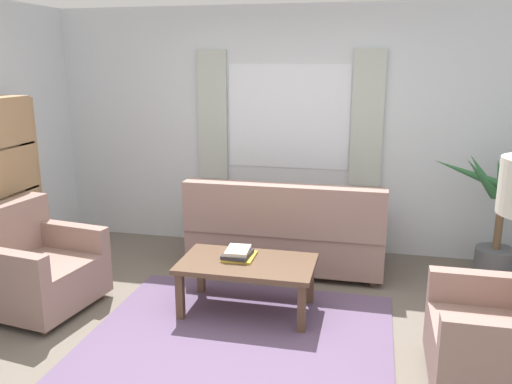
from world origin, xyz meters
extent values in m
plane|color=#6B6056|center=(0.00, 0.00, 0.00)|extent=(6.24, 6.24, 0.00)
cube|color=silver|center=(0.00, 2.26, 1.30)|extent=(5.32, 0.12, 2.60)
cube|color=white|center=(0.00, 2.20, 1.45)|extent=(1.30, 0.01, 1.10)
cube|color=#B2BCB2|center=(-0.83, 2.17, 1.45)|extent=(0.32, 0.06, 1.40)
cube|color=#B2BCB2|center=(0.83, 2.17, 1.45)|extent=(0.32, 0.06, 1.40)
cube|color=#604C6B|center=(0.00, 0.00, 0.01)|extent=(2.26, 2.09, 0.01)
cube|color=gray|center=(0.11, 1.60, 0.25)|extent=(1.90, 0.80, 0.38)
cube|color=gray|center=(0.11, 1.28, 0.68)|extent=(1.90, 0.20, 0.48)
cube|color=gray|center=(0.98, 1.60, 0.56)|extent=(0.16, 0.80, 0.24)
cube|color=gray|center=(-0.76, 1.60, 0.56)|extent=(0.16, 0.80, 0.24)
cylinder|color=brown|center=(0.96, 1.90, 0.03)|extent=(0.06, 0.06, 0.06)
cylinder|color=brown|center=(-0.74, 1.90, 0.03)|extent=(0.06, 0.06, 0.06)
cylinder|color=brown|center=(0.96, 1.30, 0.03)|extent=(0.06, 0.06, 0.06)
cylinder|color=brown|center=(-0.74, 1.30, 0.03)|extent=(0.06, 0.06, 0.06)
cube|color=gray|center=(-1.74, 0.20, 0.24)|extent=(0.91, 0.95, 0.36)
cube|color=gray|center=(-2.06, 0.25, 0.65)|extent=(0.30, 0.86, 0.46)
cube|color=gray|center=(-1.79, -0.15, 0.53)|extent=(0.81, 0.23, 0.22)
cube|color=gray|center=(-1.68, 0.56, 0.53)|extent=(0.81, 0.23, 0.22)
cylinder|color=brown|center=(-1.47, -0.18, 0.03)|extent=(0.05, 0.05, 0.06)
cylinder|color=brown|center=(-1.37, 0.50, 0.03)|extent=(0.05, 0.05, 0.06)
cylinder|color=brown|center=(-2.00, 0.59, 0.03)|extent=(0.05, 0.05, 0.06)
cube|color=gray|center=(1.73, -0.16, 0.24)|extent=(0.80, 0.84, 0.36)
cube|color=gray|center=(1.73, 0.20, 0.53)|extent=(0.80, 0.12, 0.22)
cylinder|color=brown|center=(1.41, 0.18, 0.03)|extent=(0.05, 0.05, 0.06)
cube|color=brown|center=(-0.05, 0.54, 0.42)|extent=(1.10, 0.64, 0.04)
cube|color=brown|center=(-0.54, 0.28, 0.20)|extent=(0.06, 0.06, 0.40)
cube|color=brown|center=(0.44, 0.28, 0.20)|extent=(0.06, 0.06, 0.40)
cube|color=brown|center=(-0.54, 0.80, 0.20)|extent=(0.06, 0.06, 0.40)
cube|color=brown|center=(0.44, 0.80, 0.20)|extent=(0.06, 0.06, 0.40)
cube|color=gold|center=(-0.13, 0.61, 0.45)|extent=(0.25, 0.28, 0.02)
cube|color=#2D2D33|center=(-0.14, 0.60, 0.48)|extent=(0.23, 0.27, 0.03)
cube|color=beige|center=(-0.14, 0.60, 0.51)|extent=(0.20, 0.26, 0.03)
cylinder|color=#56565B|center=(2.09, 1.72, 0.15)|extent=(0.37, 0.37, 0.30)
cylinder|color=brown|center=(2.09, 1.72, 0.55)|extent=(0.07, 0.07, 0.49)
cone|color=#2D6638|center=(2.10, 1.95, 0.96)|extent=(0.12, 0.44, 0.34)
cone|color=#2D6638|center=(1.94, 1.92, 0.98)|extent=(0.32, 0.42, 0.43)
cone|color=#2D6638|center=(1.76, 1.65, 1.04)|extent=(0.67, 0.26, 0.34)
cone|color=#2D6638|center=(1.85, 1.49, 1.03)|extent=(0.45, 0.49, 0.50)
cube|color=#A87F56|center=(-2.38, 1.01, 0.85)|extent=(0.30, 0.04, 1.70)
cube|color=#A87F56|center=(-2.24, 0.56, 0.85)|extent=(0.02, 0.90, 1.70)
cube|color=#A87F56|center=(-2.38, 0.56, 0.01)|extent=(0.30, 0.86, 0.02)
cube|color=#A87F56|center=(-2.38, 0.56, 0.43)|extent=(0.30, 0.86, 0.02)
cube|color=orange|center=(-2.38, 0.90, 1.00)|extent=(0.28, 0.08, 0.25)
cube|color=#5B8E93|center=(-2.38, 0.82, 0.98)|extent=(0.25, 0.07, 0.21)
cube|color=#335199|center=(-2.38, 0.74, 0.99)|extent=(0.27, 0.09, 0.24)
cube|color=beige|center=(-2.38, 0.66, 1.00)|extent=(0.26, 0.05, 0.26)
camera|label=1|loc=(0.92, -3.37, 2.03)|focal=36.89mm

